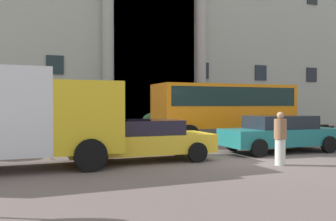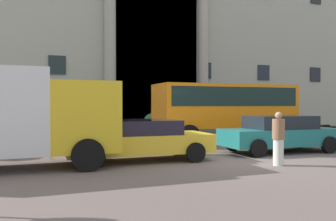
# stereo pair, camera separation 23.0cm
# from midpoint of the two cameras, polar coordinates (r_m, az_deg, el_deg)

# --- Properties ---
(ground_plane) EXTENTS (80.00, 64.00, 0.12)m
(ground_plane) POSITION_cam_midpoint_polar(r_m,az_deg,el_deg) (12.15, 12.52, -7.81)
(ground_plane) COLOR #645752
(office_building_facade) EXTENTS (37.22, 9.62, 18.82)m
(office_building_facade) POSITION_cam_midpoint_polar(r_m,az_deg,el_deg) (29.19, -8.23, 16.15)
(office_building_facade) COLOR #9A9D90
(office_building_facade) RESTS_ON ground_plane
(orange_minibus) EXTENTS (6.88, 2.76, 2.72)m
(orange_minibus) POSITION_cam_midpoint_polar(r_m,az_deg,el_deg) (17.87, 8.48, 0.49)
(orange_minibus) COLOR orange
(orange_minibus) RESTS_ON ground_plane
(bus_stop_sign) EXTENTS (0.44, 0.08, 2.68)m
(bus_stop_sign) POSITION_cam_midpoint_polar(r_m,az_deg,el_deg) (21.61, 16.25, 0.63)
(bus_stop_sign) COLOR olive
(bus_stop_sign) RESTS_ON ground_plane
(hedge_planter_far_east) EXTENTS (1.71, 0.84, 1.66)m
(hedge_planter_far_east) POSITION_cam_midpoint_polar(r_m,az_deg,el_deg) (20.28, -16.49, -1.81)
(hedge_planter_far_east) COLOR #6A605E
(hedge_planter_far_east) RESTS_ON ground_plane
(hedge_planter_entrance_left) EXTENTS (1.98, 0.83, 1.62)m
(hedge_planter_entrance_left) POSITION_cam_midpoint_polar(r_m,az_deg,el_deg) (24.27, 12.00, -1.37)
(hedge_planter_entrance_left) COLOR slate
(hedge_planter_entrance_left) RESTS_ON ground_plane
(hedge_planter_west) EXTENTS (1.88, 0.77, 1.32)m
(hedge_planter_west) POSITION_cam_midpoint_polar(r_m,az_deg,el_deg) (21.41, -1.95, -2.06)
(hedge_planter_west) COLOR slate
(hedge_planter_west) RESTS_ON ground_plane
(parked_estate_mid) EXTENTS (4.50, 2.03, 1.37)m
(parked_estate_mid) POSITION_cam_midpoint_polar(r_m,az_deg,el_deg) (14.23, 16.70, -3.42)
(parked_estate_mid) COLOR #196667
(parked_estate_mid) RESTS_ON ground_plane
(parked_coupe_end) EXTENTS (4.59, 2.12, 1.29)m
(parked_coupe_end) POSITION_cam_midpoint_polar(r_m,az_deg,el_deg) (11.58, -4.87, -4.54)
(parked_coupe_end) COLOR gold
(parked_coupe_end) RESTS_ON ground_plane
(scooter_by_planter) EXTENTS (1.97, 0.67, 0.89)m
(scooter_by_planter) POSITION_cam_midpoint_polar(r_m,az_deg,el_deg) (13.24, -14.83, -4.83)
(scooter_by_planter) COLOR black
(scooter_by_planter) RESTS_ON ground_plane
(motorcycle_far_end) EXTENTS (1.92, 0.55, 0.89)m
(motorcycle_far_end) POSITION_cam_midpoint_polar(r_m,az_deg,el_deg) (18.70, 23.05, -3.17)
(motorcycle_far_end) COLOR black
(motorcycle_far_end) RESTS_ON ground_plane
(pedestrian_man_red_shirt) EXTENTS (0.36, 0.36, 1.57)m
(pedestrian_man_red_shirt) POSITION_cam_midpoint_polar(r_m,az_deg,el_deg) (11.19, 16.60, -4.24)
(pedestrian_man_red_shirt) COLOR silver
(pedestrian_man_red_shirt) RESTS_ON ground_plane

